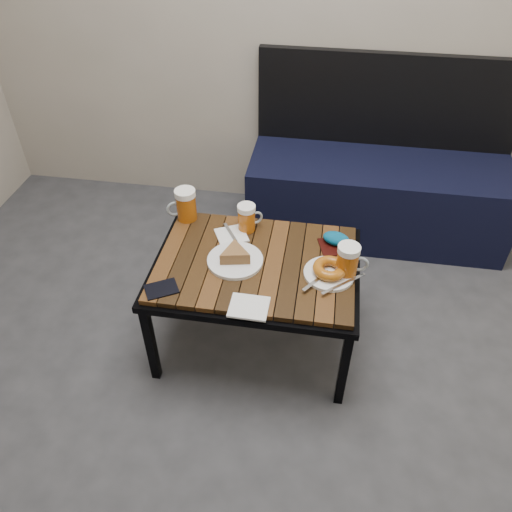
# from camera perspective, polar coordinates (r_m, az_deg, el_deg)

# --- Properties ---
(bench) EXTENTS (1.40, 0.50, 0.95)m
(bench) POSITION_cam_1_polar(r_m,az_deg,el_deg) (2.90, 13.61, 7.45)
(bench) COLOR black
(bench) RESTS_ON ground
(cafe_table) EXTENTS (0.84, 0.62, 0.47)m
(cafe_table) POSITION_cam_1_polar(r_m,az_deg,el_deg) (2.05, 0.00, -1.53)
(cafe_table) COLOR black
(cafe_table) RESTS_ON ground
(beer_mug_left) EXTENTS (0.14, 0.12, 0.15)m
(beer_mug_left) POSITION_cam_1_polar(r_m,az_deg,el_deg) (2.23, -8.07, 5.83)
(beer_mug_left) COLOR #AF520E
(beer_mug_left) RESTS_ON cafe_table
(beer_mug_centre) EXTENTS (0.12, 0.10, 0.13)m
(beer_mug_centre) POSITION_cam_1_polar(r_m,az_deg,el_deg) (2.15, -1.03, 4.40)
(beer_mug_centre) COLOR #AF520E
(beer_mug_centre) RESTS_ON cafe_table
(beer_mug_right) EXTENTS (0.13, 0.09, 0.14)m
(beer_mug_right) POSITION_cam_1_polar(r_m,az_deg,el_deg) (1.95, 10.49, -0.53)
(beer_mug_right) COLOR #AF520E
(beer_mug_right) RESTS_ON cafe_table
(plate_pie) EXTENTS (0.23, 0.23, 0.06)m
(plate_pie) POSITION_cam_1_polar(r_m,az_deg,el_deg) (2.01, -2.41, -0.12)
(plate_pie) COLOR white
(plate_pie) RESTS_ON cafe_table
(plate_bagel) EXTENTS (0.24, 0.23, 0.06)m
(plate_bagel) POSITION_cam_1_polar(r_m,az_deg,el_deg) (1.97, 8.39, -1.68)
(plate_bagel) COLOR white
(plate_bagel) RESTS_ON cafe_table
(napkin_left) EXTENTS (0.17, 0.17, 0.01)m
(napkin_left) POSITION_cam_1_polar(r_m,az_deg,el_deg) (2.15, -2.82, 2.38)
(napkin_left) COLOR white
(napkin_left) RESTS_ON cafe_table
(napkin_right) EXTENTS (0.14, 0.12, 0.01)m
(napkin_right) POSITION_cam_1_polar(r_m,az_deg,el_deg) (1.83, -0.81, -5.85)
(napkin_right) COLOR white
(napkin_right) RESTS_ON cafe_table
(passport_navy) EXTENTS (0.15, 0.14, 0.01)m
(passport_navy) POSITION_cam_1_polar(r_m,az_deg,el_deg) (1.94, -10.76, -3.72)
(passport_navy) COLOR black
(passport_navy) RESTS_ON cafe_table
(passport_burgundy) EXTENTS (0.12, 0.14, 0.01)m
(passport_burgundy) POSITION_cam_1_polar(r_m,az_deg,el_deg) (2.11, 8.50, 1.04)
(passport_burgundy) COLOR black
(passport_burgundy) RESTS_ON cafe_table
(knit_pouch) EXTENTS (0.13, 0.11, 0.05)m
(knit_pouch) POSITION_cam_1_polar(r_m,az_deg,el_deg) (2.12, 9.16, 1.97)
(knit_pouch) COLOR navy
(knit_pouch) RESTS_ON cafe_table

